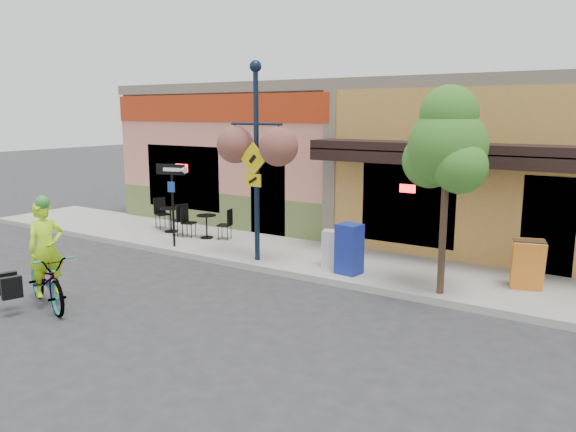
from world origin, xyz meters
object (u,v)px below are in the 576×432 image
object	(u,v)px
cyclist_rider	(47,262)
lamp_post	(256,163)
newspaper_box_blue	(349,249)
newspaper_box_grey	(331,249)
one_way_sign	(173,206)
bicycle	(47,280)
street_tree	(445,191)
building	(420,157)

from	to	relation	value
cyclist_rider	lamp_post	world-z (taller)	lamp_post
newspaper_box_blue	newspaper_box_grey	distance (m)	0.67
one_way_sign	newspaper_box_grey	distance (m)	4.50
bicycle	lamp_post	world-z (taller)	lamp_post
lamp_post	street_tree	distance (m)	4.50
lamp_post	newspaper_box_grey	distance (m)	2.64
lamp_post	street_tree	xyz separation A→B (m)	(4.49, -0.09, -0.31)
bicycle	cyclist_rider	distance (m)	0.37
one_way_sign	building	bearing A→B (deg)	43.57
lamp_post	one_way_sign	xyz separation A→B (m)	(-2.64, -0.10, -1.24)
cyclist_rider	newspaper_box_blue	bearing A→B (deg)	-21.43
bicycle	street_tree	xyz separation A→B (m)	(6.09, 4.42, 1.64)
bicycle	newspaper_box_grey	xyz separation A→B (m)	(3.39, 4.93, 0.04)
bicycle	one_way_sign	xyz separation A→B (m)	(-1.04, 4.41, 0.71)
bicycle	one_way_sign	bearing A→B (deg)	32.00
cyclist_rider	newspaper_box_grey	xyz separation A→B (m)	(3.34, 4.93, -0.32)
newspaper_box_blue	street_tree	size ratio (longest dim) A/B	0.27
one_way_sign	newspaper_box_grey	xyz separation A→B (m)	(4.42, 0.52, -0.67)
lamp_post	one_way_sign	bearing A→B (deg)	-174.87
building	newspaper_box_grey	distance (m)	6.37
one_way_sign	newspaper_box_blue	bearing A→B (deg)	-11.32
lamp_post	newspaper_box_blue	size ratio (longest dim) A/B	4.22
cyclist_rider	bicycle	bearing A→B (deg)	108.74
building	newspaper_box_grey	xyz separation A→B (m)	(0.21, -6.14, -1.68)
bicycle	one_way_sign	size ratio (longest dim) A/B	0.92
newspaper_box_grey	street_tree	size ratio (longest dim) A/B	0.21
street_tree	newspaper_box_blue	bearing A→B (deg)	173.63
building	cyclist_rider	world-z (taller)	building
bicycle	newspaper_box_blue	size ratio (longest dim) A/B	1.82
one_way_sign	newspaper_box_grey	size ratio (longest dim) A/B	2.58
cyclist_rider	lamp_post	bearing A→B (deg)	-0.28
bicycle	cyclist_rider	bearing A→B (deg)	-71.26
cyclist_rider	one_way_sign	world-z (taller)	one_way_sign
building	street_tree	size ratio (longest dim) A/B	4.51
lamp_post	one_way_sign	world-z (taller)	lamp_post
cyclist_rider	one_way_sign	xyz separation A→B (m)	(-1.09, 4.41, 0.35)
newspaper_box_grey	one_way_sign	bearing A→B (deg)	169.91
newspaper_box_blue	cyclist_rider	bearing A→B (deg)	-123.03
building	newspaper_box_blue	distance (m)	6.65
newspaper_box_blue	newspaper_box_grey	xyz separation A→B (m)	(-0.59, 0.28, -0.13)
building	newspaper_box_blue	xyz separation A→B (m)	(0.80, -6.42, -1.55)
building	newspaper_box_grey	world-z (taller)	building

